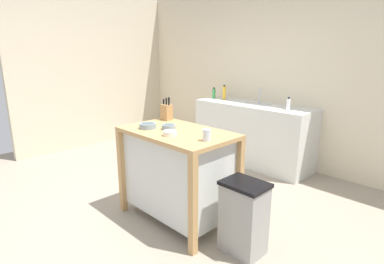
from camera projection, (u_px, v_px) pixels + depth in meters
The scene contains 15 objects.
ground_plane at pixel (166, 215), 3.22m from camera, with size 6.82×6.82×0.00m, color gray.
wall_back at pixel (287, 76), 4.46m from camera, with size 5.82×0.10×2.60m, color beige.
wall_left at pixel (95, 71), 5.47m from camera, with size 0.10×2.91×2.60m, color beige.
kitchen_island at pixel (178, 170), 3.05m from camera, with size 1.11×0.67×0.92m.
knife_block at pixel (167, 112), 3.39m from camera, with size 0.11×0.09×0.25m.
bowl_ceramic_small at pixel (148, 126), 3.03m from camera, with size 0.16×0.16×0.05m.
bowl_ceramic_wide at pixel (170, 133), 2.77m from camera, with size 0.12×0.12×0.04m.
bowl_stoneware_deep at pixel (169, 127), 3.00m from camera, with size 0.13×0.13×0.05m.
drinking_cup at pixel (207, 135), 2.60m from camera, with size 0.07×0.07×0.10m.
trash_bin at pixel (244, 217), 2.57m from camera, with size 0.36×0.28×0.63m.
sink_counter at pixel (252, 133), 4.65m from camera, with size 1.79×0.60×0.90m.
sink_faucet at pixel (259, 96), 4.60m from camera, with size 0.02×0.02×0.22m.
bottle_dish_soap at pixel (224, 93), 4.94m from camera, with size 0.05×0.05×0.23m.
bottle_hand_soap at pixel (288, 104), 4.08m from camera, with size 0.05×0.05×0.17m.
bottle_spray_cleaner at pixel (214, 93), 5.05m from camera, with size 0.05×0.05×0.18m.
Camera 1 is at (2.25, -1.84, 1.65)m, focal length 29.02 mm.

